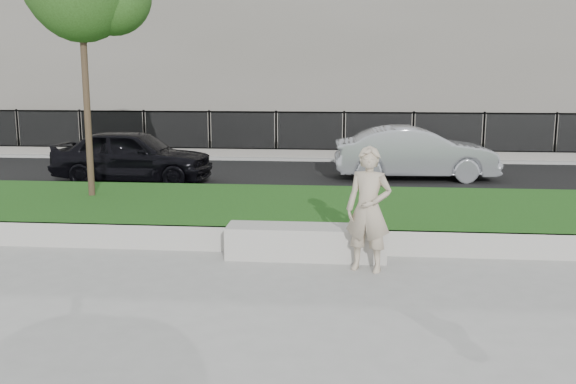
# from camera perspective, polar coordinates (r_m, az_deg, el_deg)

# --- Properties ---
(ground) EXTENTS (90.00, 90.00, 0.00)m
(ground) POSITION_cam_1_polar(r_m,az_deg,el_deg) (9.32, -5.79, -7.02)
(ground) COLOR gray
(ground) RESTS_ON ground
(grass_bank) EXTENTS (34.00, 4.00, 0.40)m
(grass_bank) POSITION_cam_1_polar(r_m,az_deg,el_deg) (12.13, -3.07, -1.88)
(grass_bank) COLOR black
(grass_bank) RESTS_ON ground
(grass_kerb) EXTENTS (34.00, 0.08, 0.40)m
(grass_kerb) POSITION_cam_1_polar(r_m,az_deg,el_deg) (10.25, -4.69, -4.22)
(grass_kerb) COLOR #AAA79F
(grass_kerb) RESTS_ON ground
(street) EXTENTS (34.00, 7.00, 0.04)m
(street) POSITION_cam_1_polar(r_m,az_deg,el_deg) (17.53, -0.41, 1.37)
(street) COLOR black
(street) RESTS_ON ground
(far_pavement) EXTENTS (34.00, 3.00, 0.12)m
(far_pavement) POSITION_cam_1_polar(r_m,az_deg,el_deg) (21.96, 0.79, 3.33)
(far_pavement) COLOR gray
(far_pavement) RESTS_ON ground
(iron_fence) EXTENTS (32.00, 0.30, 1.50)m
(iron_fence) POSITION_cam_1_polar(r_m,az_deg,el_deg) (20.91, 0.57, 4.30)
(iron_fence) COLOR slate
(iron_fence) RESTS_ON far_pavement
(building_facade) EXTENTS (34.00, 10.00, 10.00)m
(building_facade) POSITION_cam_1_polar(r_m,az_deg,el_deg) (28.86, 1.99, 14.86)
(building_facade) COLOR slate
(building_facade) RESTS_ON ground
(stone_bench) EXTENTS (2.44, 0.61, 0.50)m
(stone_bench) POSITION_cam_1_polar(r_m,az_deg,el_deg) (9.87, 1.62, -4.47)
(stone_bench) COLOR #AAA79F
(stone_bench) RESTS_ON ground
(man) EXTENTS (0.75, 0.60, 1.79)m
(man) POSITION_cam_1_polar(r_m,az_deg,el_deg) (9.17, 7.17, -1.55)
(man) COLOR tan
(man) RESTS_ON ground
(book) EXTENTS (0.26, 0.21, 0.03)m
(book) POSITION_cam_1_polar(r_m,az_deg,el_deg) (9.90, 7.22, -2.94)
(book) COLOR white
(book) RESTS_ON stone_bench
(car_dark) EXTENTS (4.12, 1.81, 1.38)m
(car_dark) POSITION_cam_1_polar(r_m,az_deg,el_deg) (16.90, -13.64, 3.17)
(car_dark) COLOR black
(car_dark) RESTS_ON street
(car_silver) EXTENTS (4.30, 1.75, 1.39)m
(car_silver) POSITION_cam_1_polar(r_m,az_deg,el_deg) (17.24, 11.24, 3.41)
(car_silver) COLOR #9C9EA4
(car_silver) RESTS_ON street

